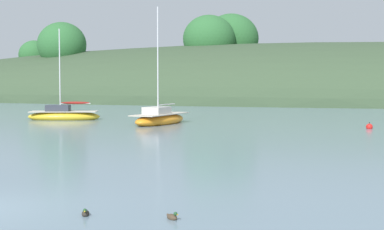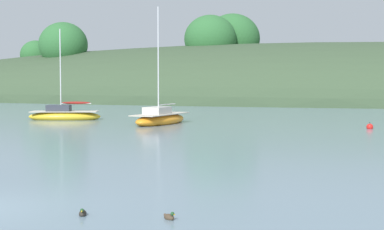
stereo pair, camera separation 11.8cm
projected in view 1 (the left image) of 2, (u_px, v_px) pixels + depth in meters
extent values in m
ellipsoid|color=#384C33|center=(294.00, 102.00, 84.90)|extent=(150.00, 36.00, 16.75)
ellipsoid|color=#2D6633|center=(34.00, 55.00, 97.89)|extent=(5.20, 4.73, 4.73)
ellipsoid|color=#2D6633|center=(231.00, 39.00, 89.80)|extent=(8.38, 7.62, 7.62)
ellipsoid|color=#2D6633|center=(209.00, 39.00, 86.04)|extent=(7.61, 6.91, 6.91)
ellipsoid|color=#2D6633|center=(62.00, 45.00, 88.58)|extent=(7.43, 6.76, 6.76)
ellipsoid|color=orange|center=(160.00, 120.00, 42.90)|extent=(3.09, 6.41, 0.98)
cube|color=beige|center=(160.00, 114.00, 42.87)|extent=(2.84, 5.90, 0.06)
cube|color=beige|center=(157.00, 111.00, 42.41)|extent=(1.67, 2.17, 0.54)
cylinder|color=silver|center=(158.00, 61.00, 42.36)|extent=(0.09, 0.09, 7.68)
cylinder|color=silver|center=(166.00, 104.00, 43.71)|extent=(0.50, 2.56, 0.07)
ellipsoid|color=gold|center=(64.00, 117.00, 47.23)|extent=(6.04, 3.58, 0.91)
cube|color=beige|center=(64.00, 111.00, 47.20)|extent=(5.56, 3.30, 0.06)
cube|color=#333842|center=(58.00, 108.00, 47.18)|extent=(2.13, 1.76, 0.52)
cylinder|color=silver|center=(60.00, 70.00, 47.00)|extent=(0.09, 0.09, 6.56)
cylinder|color=silver|center=(75.00, 103.00, 47.19)|extent=(2.31, 0.79, 0.07)
ellipsoid|color=maroon|center=(75.00, 103.00, 47.19)|extent=(2.26, 0.89, 0.20)
sphere|color=red|center=(369.00, 127.00, 38.73)|extent=(0.44, 0.44, 0.44)
cylinder|color=black|center=(369.00, 123.00, 38.72)|extent=(0.04, 0.04, 0.10)
ellipsoid|color=#2D2823|center=(86.00, 214.00, 14.12)|extent=(0.29, 0.38, 0.16)
sphere|color=#1E4723|center=(85.00, 210.00, 13.97)|extent=(0.09, 0.09, 0.09)
cone|color=gold|center=(85.00, 211.00, 13.91)|extent=(0.05, 0.05, 0.04)
cone|color=#2D2823|center=(86.00, 211.00, 14.27)|extent=(0.09, 0.10, 0.08)
ellipsoid|color=#473828|center=(172.00, 217.00, 13.75)|extent=(0.38, 0.35, 0.16)
sphere|color=#1E4723|center=(175.00, 214.00, 13.62)|extent=(0.09, 0.09, 0.09)
cone|color=gold|center=(177.00, 215.00, 13.57)|extent=(0.06, 0.06, 0.04)
cone|color=#473828|center=(169.00, 215.00, 13.87)|extent=(0.10, 0.10, 0.08)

